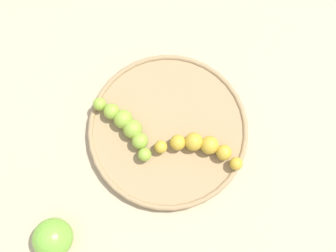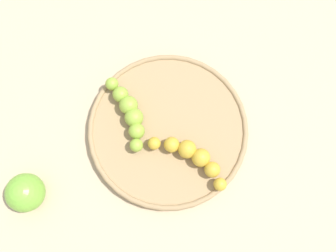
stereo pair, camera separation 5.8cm
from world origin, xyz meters
name	(u,v)px [view 2 (the right image)]	position (x,y,z in m)	size (l,w,h in m)	color
ground_plane	(168,131)	(0.00, 0.00, 0.00)	(2.40, 2.40, 0.00)	tan
fruit_bowl	(168,129)	(0.00, 0.00, 0.01)	(0.30, 0.30, 0.02)	#A08259
banana_green	(129,112)	(-0.02, 0.07, 0.04)	(0.08, 0.13, 0.03)	#8CAD38
banana_spotted	(192,156)	(-0.02, -0.07, 0.04)	(0.06, 0.16, 0.03)	gold
apple_green	(25,193)	(-0.25, 0.12, 0.03)	(0.07, 0.07, 0.07)	#72B238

